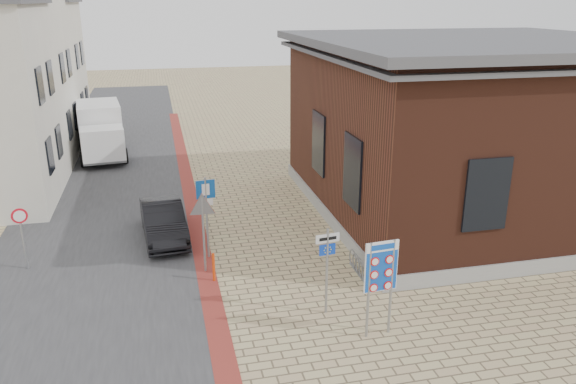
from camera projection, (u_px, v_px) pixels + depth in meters
name	position (u px, v px, depth m)	size (l,w,h in m)	color
ground	(293.00, 322.00, 14.95)	(120.00, 120.00, 0.00)	tan
road_strip	(113.00, 174.00, 27.57)	(7.00, 60.00, 0.02)	#38383A
curb_strip	(192.00, 202.00, 23.72)	(0.60, 40.00, 0.02)	maroon
brick_building	(472.00, 124.00, 22.18)	(13.00, 13.00, 6.80)	gray
townhouse_far	(19.00, 70.00, 33.33)	(7.40, 6.40, 8.30)	beige
bike_rack	(359.00, 267.00, 17.45)	(0.08, 1.80, 0.60)	slate
sedan	(163.00, 221.00, 20.03)	(1.40, 4.02, 1.32)	black
box_truck	(101.00, 130.00, 30.22)	(2.78, 5.62, 2.83)	slate
border_sign	(381.00, 269.00, 13.81)	(0.89, 0.13, 2.60)	gray
essen_sign	(327.00, 258.00, 14.90)	(0.67, 0.12, 2.48)	gray
parking_sign	(206.00, 203.00, 18.08)	(0.61, 0.12, 2.79)	gray
yield_sign	(203.00, 213.00, 17.10)	(0.91, 0.13, 2.57)	gray
speed_sign	(22.00, 230.00, 17.47)	(0.48, 0.14, 2.07)	gray
bollard	(214.00, 267.00, 16.99)	(0.08, 0.08, 0.92)	red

